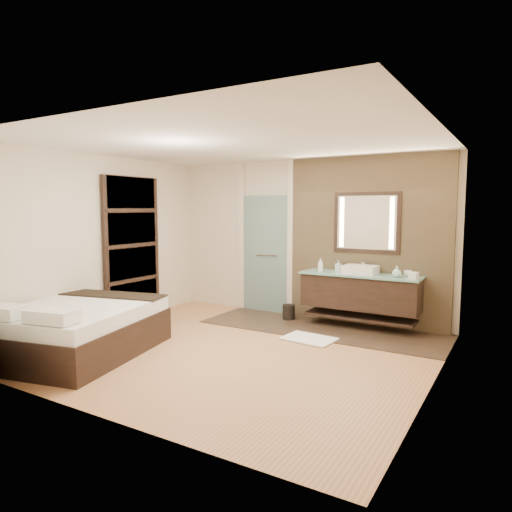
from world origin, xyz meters
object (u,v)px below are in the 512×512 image
Objects in this scene: bed at (77,329)px; waste_bin at (289,312)px; vanity at (360,292)px; mirror_unit at (366,223)px.

waste_bin is (1.55, 3.01, -0.19)m from bed.
vanity is 1.75× the size of mirror_unit.
vanity is 4.13m from bed.
mirror_unit is (0.00, 0.24, 1.07)m from vanity.
vanity is 0.80× the size of bed.
vanity is 1.10m from mirror_unit.
vanity is at bearing -90.00° from mirror_unit.
mirror_unit reaches higher than vanity.
mirror_unit is 4.12× the size of waste_bin.
vanity is 7.19× the size of waste_bin.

